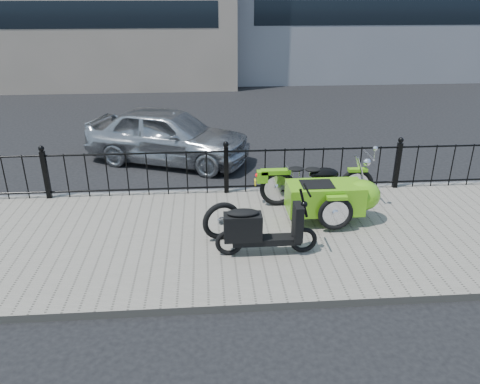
{
  "coord_description": "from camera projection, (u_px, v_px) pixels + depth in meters",
  "views": [
    {
      "loc": [
        -0.39,
        -7.39,
        3.91
      ],
      "look_at": [
        0.17,
        -0.1,
        0.73
      ],
      "focal_mm": 35.0,
      "sensor_mm": 36.0,
      "label": 1
    }
  ],
  "objects": [
    {
      "name": "motorcycle_sidecar",
      "position": [
        333.0,
        194.0,
        8.24
      ],
      "size": [
        2.28,
        1.48,
        0.98
      ],
      "color": "black",
      "rests_on": "sidewalk"
    },
    {
      "name": "ground",
      "position": [
        230.0,
        227.0,
        8.35
      ],
      "size": [
        120.0,
        120.0,
        0.0
      ],
      "primitive_type": "plane",
      "color": "black",
      "rests_on": "ground"
    },
    {
      "name": "scooter",
      "position": [
        260.0,
        230.0,
        7.13
      ],
      "size": [
        1.59,
        0.46,
        1.08
      ],
      "color": "black",
      "rests_on": "sidewalk"
    },
    {
      "name": "sidewalk",
      "position": [
        232.0,
        238.0,
        7.86
      ],
      "size": [
        30.0,
        3.8,
        0.12
      ],
      "primitive_type": "cube",
      "color": "slate",
      "rests_on": "ground"
    },
    {
      "name": "curb",
      "position": [
        226.0,
        192.0,
        9.64
      ],
      "size": [
        30.0,
        0.1,
        0.12
      ],
      "primitive_type": "cube",
      "color": "gray",
      "rests_on": "ground"
    },
    {
      "name": "iron_fence",
      "position": [
        226.0,
        171.0,
        9.3
      ],
      "size": [
        14.11,
        0.11,
        1.08
      ],
      "color": "black",
      "rests_on": "sidewalk"
    },
    {
      "name": "spare_tire",
      "position": [
        222.0,
        221.0,
        7.59
      ],
      "size": [
        0.65,
        0.29,
        0.66
      ],
      "primitive_type": "torus",
      "rotation": [
        1.57,
        0.0,
        0.32
      ],
      "color": "black",
      "rests_on": "sidewalk"
    },
    {
      "name": "sedan_car",
      "position": [
        168.0,
        135.0,
        11.25
      ],
      "size": [
        4.27,
        2.94,
        1.35
      ],
      "primitive_type": "imported",
      "rotation": [
        0.0,
        0.0,
        1.19
      ],
      "color": "#A1A4A8",
      "rests_on": "ground"
    }
  ]
}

